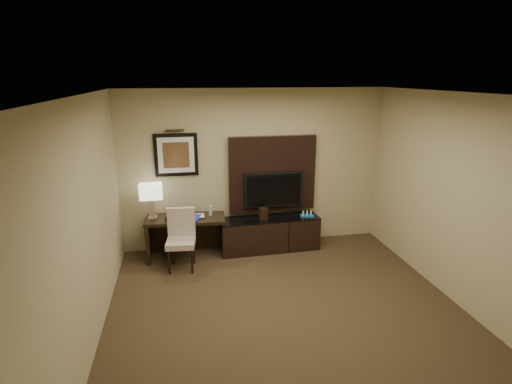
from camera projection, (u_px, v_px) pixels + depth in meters
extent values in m
cube|color=#372919|center=(292.00, 324.00, 4.85)|extent=(4.50, 5.00, 0.01)
cube|color=silver|center=(299.00, 95.00, 4.09)|extent=(4.50, 5.00, 0.01)
cube|color=tan|center=(254.00, 169.00, 6.82)|extent=(4.50, 0.01, 2.70)
cube|color=tan|center=(428.00, 380.00, 2.11)|extent=(4.50, 0.01, 2.70)
cube|color=tan|center=(83.00, 233.00, 4.06)|extent=(0.01, 5.00, 2.70)
cube|color=tan|center=(473.00, 207.00, 4.87)|extent=(0.01, 5.00, 2.70)
cube|color=black|center=(186.00, 237.00, 6.56)|extent=(1.31, 0.65, 0.68)
cube|color=black|center=(270.00, 234.00, 6.83)|extent=(1.68, 0.51, 0.57)
cube|color=black|center=(272.00, 174.00, 6.84)|extent=(1.50, 0.12, 1.30)
cube|color=black|center=(273.00, 189.00, 6.82)|extent=(1.00, 0.08, 0.60)
cube|color=black|center=(176.00, 155.00, 6.48)|extent=(0.70, 0.04, 0.70)
cylinder|color=#3F2E14|center=(175.00, 131.00, 6.33)|extent=(0.04, 0.04, 0.30)
cube|color=#1A2AAF|center=(192.00, 218.00, 6.42)|extent=(0.34, 0.39, 0.02)
imported|color=#B0AA8B|center=(195.00, 211.00, 6.47)|extent=(0.15, 0.02, 0.20)
cylinder|color=#ABC0C2|center=(210.00, 210.00, 6.55)|extent=(0.06, 0.06, 0.16)
cylinder|color=black|center=(263.00, 213.00, 6.68)|extent=(0.21, 0.21, 0.18)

